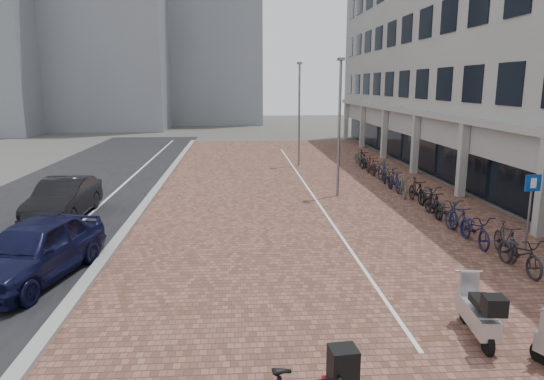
# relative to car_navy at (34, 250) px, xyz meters

# --- Properties ---
(ground) EXTENTS (140.00, 140.00, 0.00)m
(ground) POSITION_rel_car_navy_xyz_m (6.50, -1.34, -0.81)
(ground) COLOR #474442
(ground) RESTS_ON ground
(plaza_brick) EXTENTS (14.50, 42.00, 0.04)m
(plaza_brick) POSITION_rel_car_navy_xyz_m (8.50, 10.66, -0.80)
(plaza_brick) COLOR brown
(plaza_brick) RESTS_ON ground
(street_asphalt) EXTENTS (8.00, 50.00, 0.03)m
(street_asphalt) POSITION_rel_car_navy_xyz_m (-2.50, 10.66, -0.80)
(street_asphalt) COLOR black
(street_asphalt) RESTS_ON ground
(curb) EXTENTS (0.35, 42.00, 0.14)m
(curb) POSITION_rel_car_navy_xyz_m (1.40, 10.66, -0.74)
(curb) COLOR gray
(curb) RESTS_ON ground
(lane_line) EXTENTS (0.12, 44.00, 0.00)m
(lane_line) POSITION_rel_car_navy_xyz_m (-0.50, 10.66, -0.78)
(lane_line) COLOR white
(lane_line) RESTS_ON street_asphalt
(parking_line) EXTENTS (0.10, 30.00, 0.00)m
(parking_line) POSITION_rel_car_navy_xyz_m (8.70, 10.66, -0.77)
(parking_line) COLOR white
(parking_line) RESTS_ON plaza_brick
(office_building) EXTENTS (8.40, 40.00, 15.00)m
(office_building) POSITION_rel_car_navy_xyz_m (19.47, 14.66, 7.64)
(office_building) COLOR #9F9F99
(office_building) RESTS_ON ground
(bg_towers) EXTENTS (33.00, 23.00, 32.00)m
(bg_towers) POSITION_rel_car_navy_xyz_m (-7.84, 47.60, 13.16)
(bg_towers) COLOR gray
(bg_towers) RESTS_ON ground
(car_navy) EXTENTS (2.93, 5.04, 1.61)m
(car_navy) POSITION_rel_car_navy_xyz_m (0.00, 0.00, 0.00)
(car_navy) COLOR black
(car_navy) RESTS_ON ground
(car_dark) EXTENTS (1.71, 4.62, 1.51)m
(car_dark) POSITION_rel_car_navy_xyz_m (-1.29, 6.16, -0.05)
(car_dark) COLOR black
(car_dark) RESTS_ON ground
(scooter_front) EXTENTS (0.76, 1.83, 1.22)m
(scooter_front) POSITION_rel_car_navy_xyz_m (10.00, -3.81, -0.19)
(scooter_front) COLOR #AFB0B5
(scooter_front) RESTS_ON ground
(parking_sign) EXTENTS (0.50, 0.10, 2.39)m
(parking_sign) POSITION_rel_car_navy_xyz_m (14.00, 1.21, 0.79)
(parking_sign) COLOR slate
(parking_sign) RESTS_ON ground
(lamp_near) EXTENTS (0.12, 0.12, 6.05)m
(lamp_near) POSITION_rel_car_navy_xyz_m (9.79, 9.13, 2.22)
(lamp_near) COLOR slate
(lamp_near) RESTS_ON ground
(lamp_far) EXTENTS (0.12, 0.12, 6.23)m
(lamp_far) POSITION_rel_car_navy_xyz_m (9.09, 17.87, 2.31)
(lamp_far) COLOR gray
(lamp_far) RESTS_ON ground
(bike_row) EXTENTS (1.27, 20.41, 1.05)m
(bike_row) POSITION_rel_car_navy_xyz_m (12.83, 8.86, -0.29)
(bike_row) COLOR black
(bike_row) RESTS_ON ground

